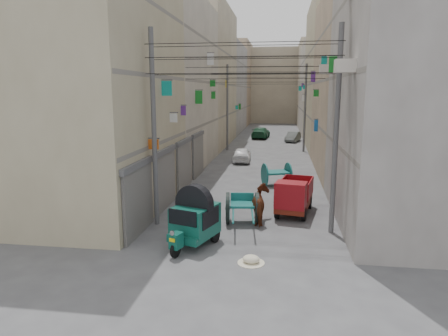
% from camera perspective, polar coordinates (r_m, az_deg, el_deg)
% --- Properties ---
extents(ground, '(140.00, 140.00, 0.00)m').
position_cam_1_polar(ground, '(11.21, -0.81, -18.69)').
color(ground, '#474749').
rests_on(ground, ground).
extents(building_row_left, '(8.00, 62.00, 14.00)m').
position_cam_1_polar(building_row_left, '(44.79, -4.13, 12.04)').
color(building_row_left, tan).
rests_on(building_row_left, ground).
extents(building_row_right, '(8.00, 62.00, 14.00)m').
position_cam_1_polar(building_row_right, '(44.23, 17.00, 11.62)').
color(building_row_right, '#A09A95').
rests_on(building_row_right, ground).
extents(end_cap_building, '(22.00, 10.00, 13.00)m').
position_cam_1_polar(end_cap_building, '(75.65, 7.24, 11.53)').
color(end_cap_building, '#B3A78D').
rests_on(end_cap_building, ground).
extents(shutters_left, '(0.18, 14.40, 2.88)m').
position_cam_1_polar(shutters_left, '(21.13, -6.89, -0.22)').
color(shutters_left, '#46464A').
rests_on(shutters_left, ground).
extents(signboards, '(8.22, 40.52, 5.67)m').
position_cam_1_polar(signboards, '(31.39, 5.44, 6.99)').
color(signboards, '#0D9689').
rests_on(signboards, ground).
extents(ac_units, '(0.70, 6.55, 3.35)m').
position_cam_1_polar(ac_units, '(17.52, 15.78, 16.71)').
color(ac_units, beige).
rests_on(ac_units, ground).
extents(utility_poles, '(7.40, 22.20, 8.00)m').
position_cam_1_polar(utility_poles, '(26.72, 4.97, 7.55)').
color(utility_poles, '#4F4F51').
rests_on(utility_poles, ground).
extents(overhead_cables, '(7.40, 22.52, 1.12)m').
position_cam_1_polar(overhead_cables, '(24.11, 4.71, 13.78)').
color(overhead_cables, black).
rests_on(overhead_cables, ground).
extents(auto_rickshaw, '(1.90, 2.55, 1.73)m').
position_cam_1_polar(auto_rickshaw, '(14.59, -4.24, -7.18)').
color(auto_rickshaw, black).
rests_on(auto_rickshaw, ground).
extents(tonga_cart, '(1.52, 3.06, 1.33)m').
position_cam_1_polar(tonga_cart, '(17.02, 2.63, -5.65)').
color(tonga_cart, black).
rests_on(tonga_cart, ground).
extents(mini_truck, '(1.86, 3.20, 1.69)m').
position_cam_1_polar(mini_truck, '(18.28, 9.85, -4.26)').
color(mini_truck, black).
rests_on(mini_truck, ground).
extents(second_cart, '(1.90, 1.79, 1.36)m').
position_cam_1_polar(second_cart, '(23.95, 7.50, -0.79)').
color(second_cart, '#145A57').
rests_on(second_cart, ground).
extents(feed_sack, '(0.56, 0.45, 0.28)m').
position_cam_1_polar(feed_sack, '(13.42, 3.89, -12.86)').
color(feed_sack, beige).
rests_on(feed_sack, ground).
extents(horse, '(1.15, 1.99, 1.58)m').
position_cam_1_polar(horse, '(17.14, 5.44, -5.23)').
color(horse, brown).
rests_on(horse, ground).
extents(distant_car_white, '(1.51, 3.46, 1.16)m').
position_cam_1_polar(distant_car_white, '(31.85, 2.58, 1.92)').
color(distant_car_white, white).
rests_on(distant_car_white, ground).
extents(distant_car_grey, '(1.93, 3.55, 1.11)m').
position_cam_1_polar(distant_car_grey, '(45.34, 9.83, 4.42)').
color(distant_car_grey, '#505553').
rests_on(distant_car_grey, ground).
extents(distant_car_green, '(2.23, 4.65, 1.31)m').
position_cam_1_polar(distant_car_green, '(48.31, 5.28, 5.04)').
color(distant_car_green, '#1A4E2F').
rests_on(distant_car_green, ground).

